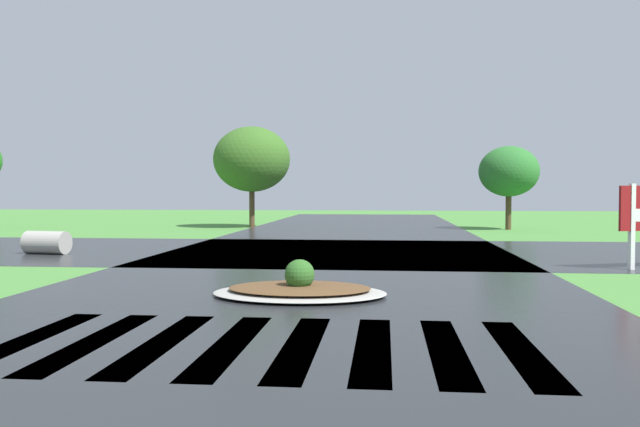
{
  "coord_description": "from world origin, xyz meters",
  "views": [
    {
      "loc": [
        1.49,
        -2.63,
        1.96
      ],
      "look_at": [
        -0.07,
        13.2,
        1.39
      ],
      "focal_mm": 36.83,
      "sensor_mm": 36.0,
      "label": 1
    }
  ],
  "objects": [
    {
      "name": "drainage_pipe_stack",
      "position": [
        -8.83,
        16.49,
        0.35
      ],
      "size": [
        1.41,
        0.88,
        0.7
      ],
      "color": "#9E9B93",
      "rests_on": "ground"
    },
    {
      "name": "crosswalk_stripes",
      "position": [
        0.0,
        5.5,
        0.0
      ],
      "size": [
        6.75,
        3.5,
        0.01
      ],
      "color": "white",
      "rests_on": "ground"
    },
    {
      "name": "asphalt_roadway",
      "position": [
        0.0,
        10.0,
        0.0
      ],
      "size": [
        10.81,
        80.0,
        0.01
      ],
      "primitive_type": "cube",
      "color": "#232628",
      "rests_on": "ground"
    },
    {
      "name": "asphalt_cross_road",
      "position": [
        0.0,
        18.12,
        0.0
      ],
      "size": [
        90.0,
        9.73,
        0.01
      ],
      "primitive_type": "cube",
      "color": "#232628",
      "rests_on": "ground"
    },
    {
      "name": "median_island",
      "position": [
        -0.07,
        9.35,
        0.13
      ],
      "size": [
        3.23,
        2.3,
        0.68
      ],
      "color": "#9E9B93",
      "rests_on": "ground"
    },
    {
      "name": "background_treeline",
      "position": [
        0.48,
        30.1,
        3.33
      ],
      "size": [
        43.2,
        5.77,
        5.26
      ],
      "color": "#4C3823",
      "rests_on": "ground"
    }
  ]
}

